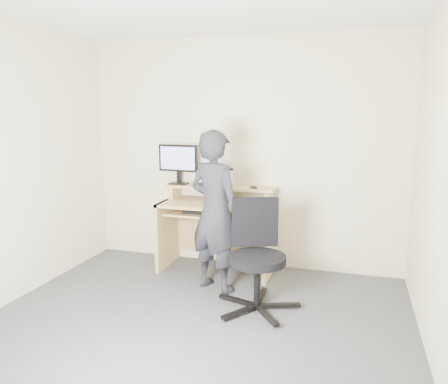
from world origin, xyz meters
The scene contains 13 objects.
ground centered at (0.00, 0.00, 0.00)m, with size 3.50×3.50×0.00m, color #4E4E53.
back_wall centered at (0.00, 1.75, 1.25)m, with size 3.50×0.02×2.50m, color beige.
desk centered at (-0.20, 1.53, 0.55)m, with size 1.20×0.60×0.91m.
monitor centered at (-0.69, 1.58, 1.17)m, with size 0.46×0.13×0.44m.
external_drive centered at (-0.35, 1.63, 1.01)m, with size 0.07×0.13×0.20m, color black.
travel_mug centered at (-0.11, 1.63, 1.00)m, with size 0.08×0.08×0.17m, color silver.
smartphone centered at (0.17, 1.58, 0.92)m, with size 0.07×0.13×0.01m, color black.
charger centered at (-0.40, 1.54, 0.93)m, with size 0.04×0.04×0.04m, color black.
headphones centered at (-0.34, 1.65, 0.92)m, with size 0.16×0.16×0.02m, color silver.
keyboard centered at (-0.30, 1.36, 0.67)m, with size 0.46×0.18×0.03m, color black.
mouse centered at (0.12, 1.35, 0.77)m, with size 0.10×0.06×0.04m, color black.
office_chair centered at (0.41, 0.68, 0.51)m, with size 0.75×0.71×0.94m.
person centered at (-0.06, 0.95, 0.77)m, with size 0.57×0.37×1.55m, color black.
Camera 1 is at (1.18, -2.89, 1.72)m, focal length 35.00 mm.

